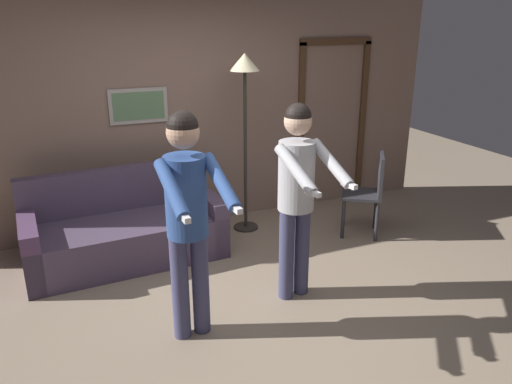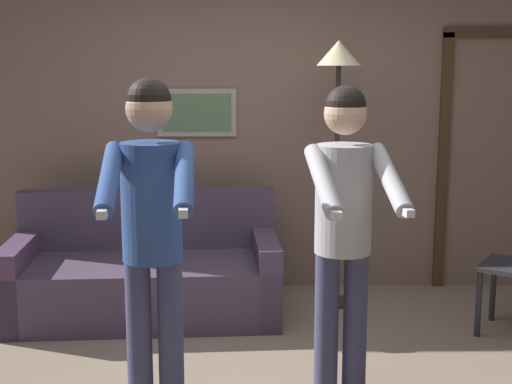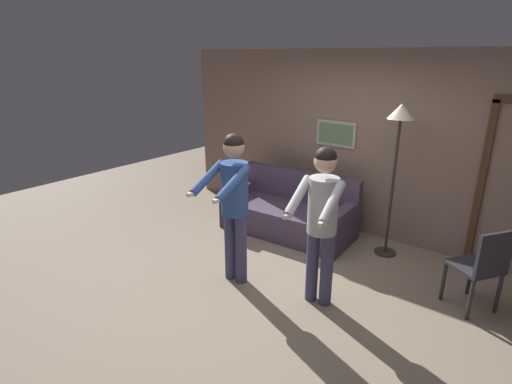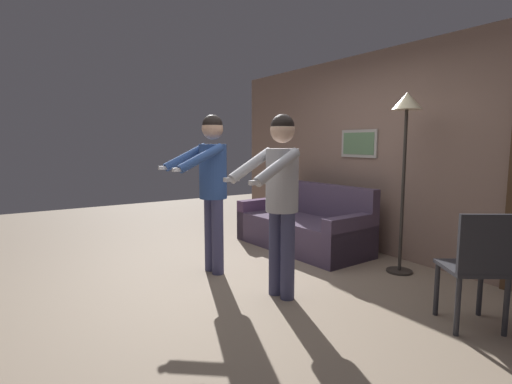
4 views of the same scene
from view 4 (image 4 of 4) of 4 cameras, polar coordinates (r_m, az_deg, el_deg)
The scene contains 7 objects.
ground_plane at distance 4.21m, azimuth -0.73°, elevation -12.93°, with size 12.00×12.00×0.00m, color gray.
back_wall_assembly at distance 5.33m, azimuth 18.60°, elevation 5.23°, with size 6.40×0.10×2.60m.
couch at distance 5.53m, azimuth 6.81°, elevation -5.08°, with size 1.95×0.96×0.87m.
torchiere_lamp at distance 4.60m, azimuth 20.64°, elevation 8.95°, with size 0.32×0.32×1.97m.
person_standing_left at distance 4.36m, azimuth -6.37°, elevation 1.99°, with size 0.46×0.71×1.74m.
person_standing_right at distance 3.63m, azimuth 3.53°, elevation 0.47°, with size 0.49×0.70×1.69m.
dining_chair_distant at distance 3.51m, azimuth 29.14°, elevation -8.94°, with size 0.58×0.58×0.93m.
Camera 4 is at (3.35, -2.10, 1.45)m, focal length 28.00 mm.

